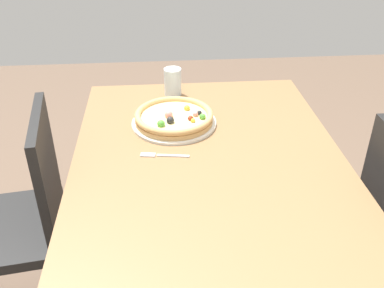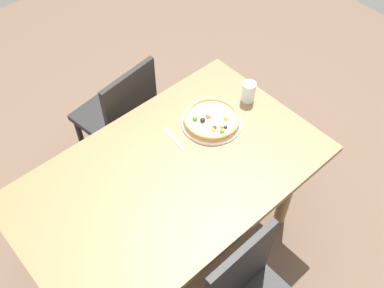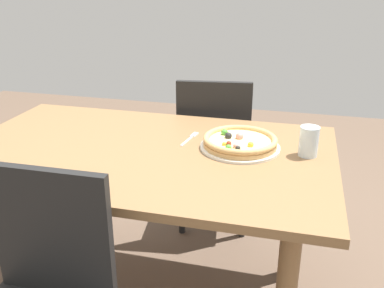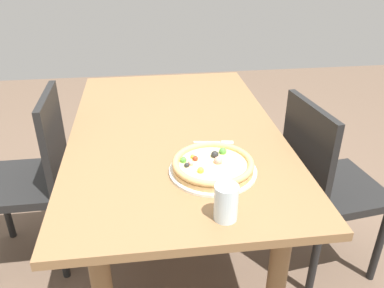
{
  "view_description": "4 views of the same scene",
  "coord_description": "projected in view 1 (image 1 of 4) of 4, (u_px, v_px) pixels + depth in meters",
  "views": [
    {
      "loc": [
        -1.09,
        0.16,
        1.54
      ],
      "look_at": [
        0.18,
        0.05,
        0.76
      ],
      "focal_mm": 41.07,
      "sensor_mm": 36.0,
      "label": 1
    },
    {
      "loc": [
        -0.74,
        -0.99,
        2.46
      ],
      "look_at": [
        0.18,
        0.05,
        0.76
      ],
      "focal_mm": 41.44,
      "sensor_mm": 36.0,
      "label": 2
    },
    {
      "loc": [
        0.58,
        -1.49,
        1.4
      ],
      "look_at": [
        0.18,
        0.05,
        0.76
      ],
      "focal_mm": 40.44,
      "sensor_mm": 36.0,
      "label": 3
    },
    {
      "loc": [
        1.56,
        -0.13,
        1.51
      ],
      "look_at": [
        0.18,
        0.05,
        0.76
      ],
      "focal_mm": 36.74,
      "sensor_mm": 36.0,
      "label": 4
    }
  ],
  "objects": [
    {
      "name": "chair_far",
      "position": [
        21.0,
        219.0,
        1.57
      ],
      "size": [
        0.45,
        0.45,
        0.89
      ],
      "rotation": [
        0.0,
        0.0,
        0.14
      ],
      "color": "black",
      "rests_on": "ground"
    },
    {
      "name": "plate",
      "position": [
        174.0,
        123.0,
        1.66
      ],
      "size": [
        0.32,
        0.32,
        0.01
      ],
      "primitive_type": "cylinder",
      "color": "silver",
      "rests_on": "dining_table"
    },
    {
      "name": "drinking_glass",
      "position": [
        173.0,
        82.0,
        1.86
      ],
      "size": [
        0.07,
        0.07,
        0.12
      ],
      "primitive_type": "cylinder",
      "color": "silver",
      "rests_on": "dining_table"
    },
    {
      "name": "pizza",
      "position": [
        174.0,
        117.0,
        1.65
      ],
      "size": [
        0.3,
        0.3,
        0.05
      ],
      "color": "tan",
      "rests_on": "plate"
    },
    {
      "name": "dining_table",
      "position": [
        213.0,
        206.0,
        1.41
      ],
      "size": [
        1.5,
        0.91,
        0.74
      ],
      "color": "olive",
      "rests_on": "ground"
    },
    {
      "name": "fork",
      "position": [
        160.0,
        155.0,
        1.47
      ],
      "size": [
        0.04,
        0.17,
        0.0
      ],
      "rotation": [
        0.0,
        0.0,
        1.42
      ],
      "color": "silver",
      "rests_on": "dining_table"
    }
  ]
}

